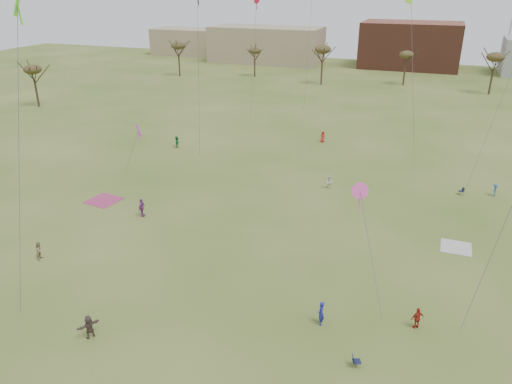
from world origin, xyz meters
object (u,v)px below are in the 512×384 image
(flyer_near_right, at_px, (321,313))
(camp_chair_right, at_px, (461,193))
(camp_chair_center, at_px, (356,363))
(spectator_fore_a, at_px, (417,318))

(flyer_near_right, height_order, camp_chair_right, flyer_near_right)
(camp_chair_center, height_order, camp_chair_right, same)
(flyer_near_right, bearing_deg, camp_chair_center, 28.04)
(spectator_fore_a, xyz_separation_m, camp_chair_center, (-3.32, -5.24, -0.56))
(spectator_fore_a, distance_m, camp_chair_right, 26.13)
(flyer_near_right, bearing_deg, camp_chair_right, 145.85)
(camp_chair_center, bearing_deg, camp_chair_right, -34.46)
(spectator_fore_a, bearing_deg, camp_chair_right, -132.60)
(spectator_fore_a, relative_size, camp_chair_center, 1.89)
(spectator_fore_a, height_order, camp_chair_right, spectator_fore_a)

